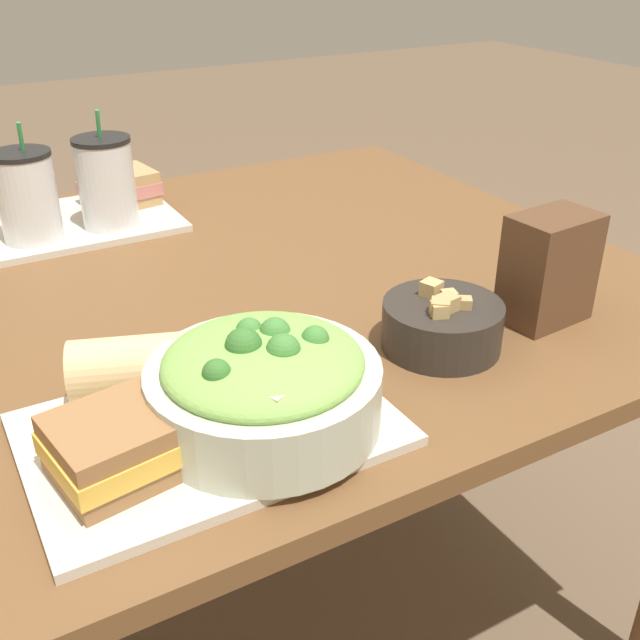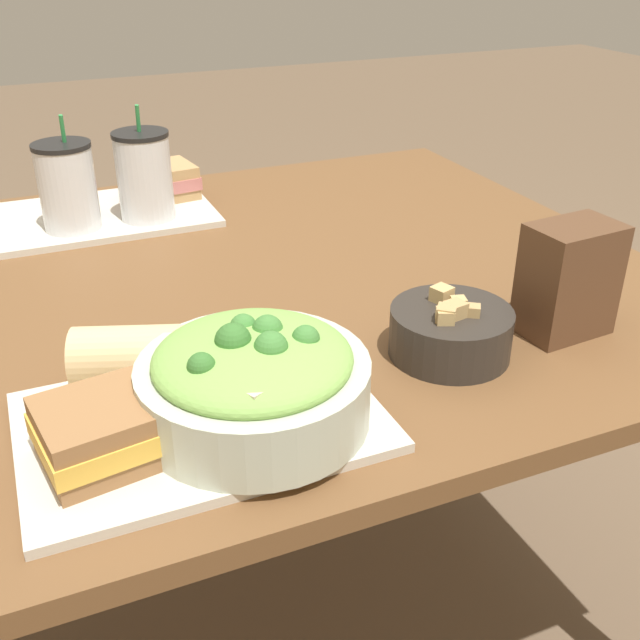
# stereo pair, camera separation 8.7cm
# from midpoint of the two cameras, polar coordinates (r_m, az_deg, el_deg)

# --- Properties ---
(ground_plane) EXTENTS (12.00, 12.00, 0.00)m
(ground_plane) POSITION_cam_midpoint_polar(r_m,az_deg,el_deg) (1.62, -10.53, -22.06)
(ground_plane) COLOR brown
(dining_table) EXTENTS (1.47, 1.09, 0.73)m
(dining_table) POSITION_cam_midpoint_polar(r_m,az_deg,el_deg) (1.20, -13.23, -1.41)
(dining_table) COLOR brown
(dining_table) RESTS_ON ground_plane
(tray_near) EXTENTS (0.39, 0.27, 0.01)m
(tray_near) POSITION_cam_midpoint_polar(r_m,az_deg,el_deg) (0.84, -11.39, -8.28)
(tray_near) COLOR beige
(tray_near) RESTS_ON dining_table
(tray_far) EXTENTS (0.39, 0.27, 0.01)m
(tray_far) POSITION_cam_midpoint_polar(r_m,az_deg,el_deg) (1.47, -20.45, 6.82)
(tray_far) COLOR beige
(tray_far) RESTS_ON dining_table
(salad_bowl) EXTENTS (0.25, 0.25, 0.12)m
(salad_bowl) POSITION_cam_midpoint_polar(r_m,az_deg,el_deg) (0.80, -7.44, -4.85)
(salad_bowl) COLOR beige
(salad_bowl) RESTS_ON tray_near
(soup_bowl) EXTENTS (0.16, 0.16, 0.08)m
(soup_bowl) POSITION_cam_midpoint_polar(r_m,az_deg,el_deg) (0.97, 6.76, -0.31)
(soup_bowl) COLOR #2D2823
(soup_bowl) RESTS_ON dining_table
(sandwich_near) EXTENTS (0.14, 0.13, 0.06)m
(sandwich_near) POSITION_cam_midpoint_polar(r_m,az_deg,el_deg) (0.78, -18.41, -9.21)
(sandwich_near) COLOR olive
(sandwich_near) RESTS_ON tray_near
(baguette_near) EXTENTS (0.19, 0.13, 0.07)m
(baguette_near) POSITION_cam_midpoint_polar(r_m,az_deg,el_deg) (0.88, -15.54, -3.44)
(baguette_near) COLOR #DBBC84
(baguette_near) RESTS_ON tray_near
(sandwich_far) EXTENTS (0.14, 0.12, 0.06)m
(sandwich_far) POSITION_cam_midpoint_polar(r_m,az_deg,el_deg) (1.51, -16.67, 9.57)
(sandwich_far) COLOR tan
(sandwich_far) RESTS_ON tray_far
(drink_cup_dark) EXTENTS (0.10, 0.10, 0.20)m
(drink_cup_dark) POSITION_cam_midpoint_polar(r_m,az_deg,el_deg) (1.38, -23.12, 8.43)
(drink_cup_dark) COLOR silver
(drink_cup_dark) RESTS_ON tray_far
(drink_cup_red) EXTENTS (0.10, 0.10, 0.21)m
(drink_cup_red) POSITION_cam_midpoint_polar(r_m,az_deg,el_deg) (1.39, -17.87, 9.69)
(drink_cup_red) COLOR silver
(drink_cup_red) RESTS_ON tray_far
(chip_bag) EXTENTS (0.12, 0.09, 0.15)m
(chip_bag) POSITION_cam_midpoint_polar(r_m,az_deg,el_deg) (1.06, 14.80, 3.77)
(chip_bag) COLOR brown
(chip_bag) RESTS_ON dining_table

